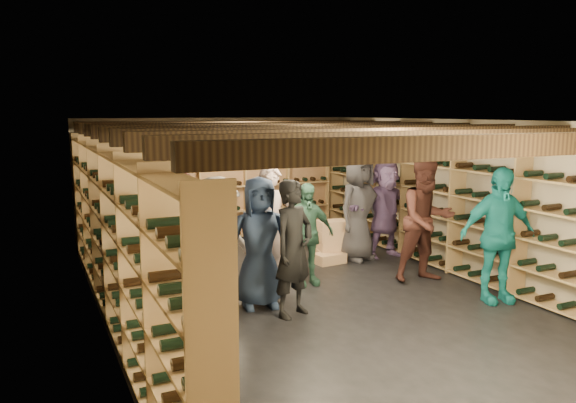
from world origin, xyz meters
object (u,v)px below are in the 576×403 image
Objects in this scene: crate_loose at (329,258)px; person_4 at (498,235)px; person_1 at (294,249)px; person_5 at (180,231)px; crate_stack_left at (186,256)px; person_6 at (259,242)px; person_7 at (271,228)px; crate_stack_right at (332,240)px; person_10 at (305,234)px; person_12 at (358,208)px; person_8 at (427,220)px; person_9 at (217,243)px; person_0 at (163,251)px; person_11 at (385,208)px.

person_4 reaches higher than crate_loose.
person_5 is (-1.02, 1.55, 0.01)m from person_1.
person_6 is (0.53, -1.67, 0.51)m from crate_stack_left.
person_5 is (-3.69, 2.22, -0.04)m from person_4.
person_1 is 1.08m from person_7.
person_5 is (-2.78, -0.59, 0.52)m from crate_stack_right.
person_12 is at bearing 34.71° from person_10.
person_9 is (-3.17, 0.24, -0.08)m from person_8.
crate_loose is 0.28× the size of person_12.
person_4 is (0.91, -2.81, 0.56)m from crate_stack_right.
person_5 reaches higher than crate_stack_right.
crate_stack_right is 3.68m from person_0.
crate_loose is 0.27× the size of person_8.
crate_stack_left is at bearing 81.59° from person_0.
person_6 is at bearing -173.62° from person_8.
person_9 is (-0.91, -0.36, -0.04)m from person_7.
person_9 is at bearing -79.53° from person_5.
crate_stack_right is at bearing 169.13° from person_11.
person_0 is 0.96× the size of person_4.
person_4 is at bearing -98.19° from person_12.
person_10 reaches higher than crate_loose.
person_11 is at bearing -0.72° from person_5.
person_0 is 1.58m from person_1.
person_4 is 1.05× the size of person_5.
person_5 is at bearing 169.24° from person_8.
person_1 is (1.50, -0.51, -0.01)m from person_0.
person_0 is 0.97× the size of person_7.
person_8 is 3.18m from person_9.
person_4 is 4.31m from person_5.
person_1 is 1.86m from person_5.
person_0 is 3.92m from person_12.
crate_stack_left is 1.36× the size of crate_loose.
person_9 reaches higher than crate_loose.
person_12 reaches higher than person_6.
person_4 is 2.63m from person_10.
person_4 is at bearing -72.10° from crate_stack_right.
person_9 is at bearing 29.86° from person_0.
crate_stack_left is at bearing 179.77° from crate_stack_right.
crate_stack_right is at bearing 16.16° from person_9.
person_6 is (-2.92, 1.15, -0.05)m from person_4.
crate_stack_right is 0.71m from person_12.
person_6 is at bearing 13.94° from person_0.
crate_loose is 0.28× the size of person_7.
person_0 is at bearing -169.96° from person_6.
person_7 is 1.04× the size of person_11.
person_8 is at bearing 14.33° from person_0.
person_8 is (2.67, -0.02, 0.08)m from person_6.
person_0 is at bearing 177.97° from person_4.
person_5 is 3.20m from person_12.
person_4 is at bearing -39.22° from crate_stack_left.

